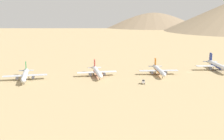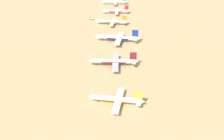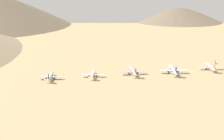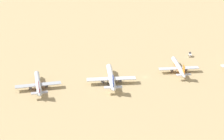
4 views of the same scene
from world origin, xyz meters
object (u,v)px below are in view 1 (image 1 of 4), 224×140
Objects in this scene: parked_jet_1 at (25,75)px; service_truck at (143,82)px; parked_jet_4 at (218,66)px; parked_jet_2 at (97,72)px; parked_jet_3 at (159,70)px.

parked_jet_1 is 8.57× the size of service_truck.
service_truck is (42.48, -90.64, -3.06)m from parked_jet_4.
parked_jet_1 reaches higher than service_truck.
parked_jet_2 is 49.85m from service_truck.
parked_jet_2 is 0.86× the size of parked_jet_4.
parked_jet_2 is (-4.77, 65.06, -0.21)m from parked_jet_1.
service_truck is at bearing -64.89° from parked_jet_4.
parked_jet_3 is 67.16m from parked_jet_4.
parked_jet_4 is at bearing 98.84° from parked_jet_3.
parked_jet_4 is at bearing 93.32° from parked_jet_2.
parked_jet_4 reaches higher than parked_jet_3.
parked_jet_1 is at bearing -85.80° from parked_jet_2.
parked_jet_4 is 9.56× the size of service_truck.
service_truck is at bearing 45.04° from parked_jet_2.
parked_jet_2 is 0.99× the size of parked_jet_3.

